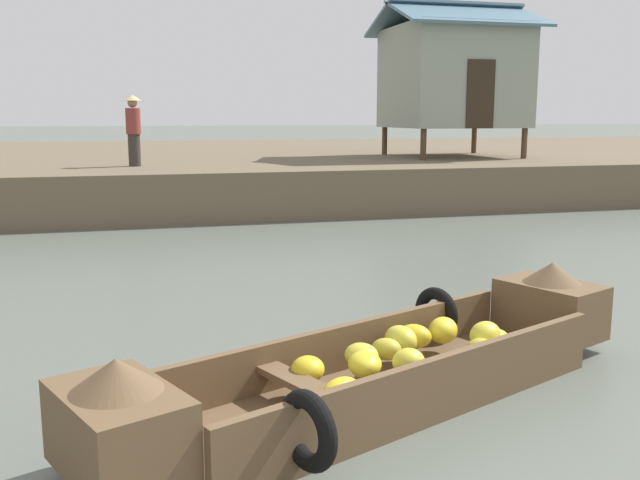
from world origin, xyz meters
name	(u,v)px	position (x,y,z in m)	size (l,w,h in m)	color
ground_plane	(255,259)	(0.00, 10.00, 0.00)	(300.00, 300.00, 0.00)	#596056
riverbank_strip	(186,166)	(0.00, 23.75, 0.54)	(160.00, 20.00, 1.07)	brown
banana_boat	(390,364)	(0.08, 4.12, 0.30)	(5.02, 2.89, 0.84)	brown
stilt_house_mid_left	(453,75)	(7.23, 18.15, 3.39)	(4.12, 3.88, 4.34)	#4C3826
vendor_person	(133,127)	(-1.74, 16.37, 2.00)	(0.44, 0.44, 1.66)	#332D28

